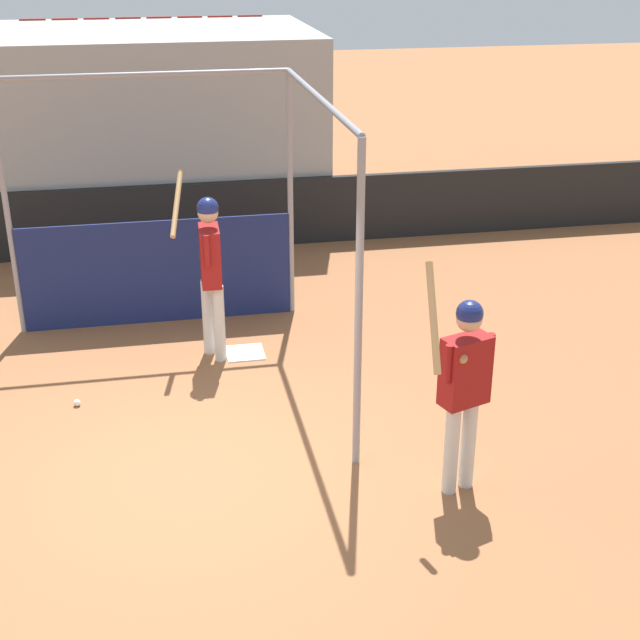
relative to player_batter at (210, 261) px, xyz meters
The scene contains 8 objects.
ground_plane 2.78m from the player_batter, 100.88° to the right, with size 60.00×60.00×0.00m, color #935B38.
outfield_wall 3.93m from the player_batter, 97.04° to the left, with size 24.00×0.12×1.05m.
bleacher_section 5.94m from the player_batter, 94.60° to the left, with size 5.40×4.00×3.13m.
batting_cage 0.74m from the player_batter, 142.57° to the left, with size 3.45×3.75×3.10m.
home_plate 1.23m from the player_batter, ahead, with size 0.44×0.44×0.02m.
player_batter is the anchor object (origin of this frame).
player_waiting 3.65m from the player_batter, 58.75° to the right, with size 0.67×0.58×2.14m.
baseball 2.12m from the player_batter, 148.62° to the right, with size 0.07×0.07×0.07m.
Camera 1 is at (-0.11, -6.97, 4.60)m, focal length 50.00 mm.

